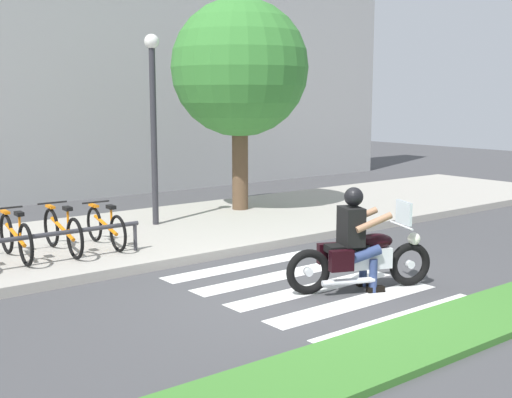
# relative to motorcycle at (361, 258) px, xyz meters

# --- Properties ---
(ground_plane) EXTENTS (48.00, 48.00, 0.00)m
(ground_plane) POSITION_rel_motorcycle_xyz_m (-0.84, 0.44, -0.45)
(ground_plane) COLOR #424244
(grass_median) EXTENTS (24.00, 1.10, 0.08)m
(grass_median) POSITION_rel_motorcycle_xyz_m (-0.84, -1.77, -0.41)
(grass_median) COLOR #3D7A2D
(grass_median) RESTS_ON ground
(sidewalk) EXTENTS (24.00, 4.40, 0.15)m
(sidewalk) POSITION_rel_motorcycle_xyz_m (-0.84, 4.81, -0.38)
(sidewalk) COLOR #A8A399
(sidewalk) RESTS_ON ground
(crosswalk_stripe_0) EXTENTS (2.80, 0.40, 0.01)m
(crosswalk_stripe_0) POSITION_rel_motorcycle_xyz_m (-0.49, -1.16, -0.45)
(crosswalk_stripe_0) COLOR white
(crosswalk_stripe_0) RESTS_ON ground
(crosswalk_stripe_1) EXTENTS (2.80, 0.40, 0.01)m
(crosswalk_stripe_1) POSITION_rel_motorcycle_xyz_m (-0.49, -0.36, -0.45)
(crosswalk_stripe_1) COLOR white
(crosswalk_stripe_1) RESTS_ON ground
(crosswalk_stripe_2) EXTENTS (2.80, 0.40, 0.01)m
(crosswalk_stripe_2) POSITION_rel_motorcycle_xyz_m (-0.49, 0.44, -0.45)
(crosswalk_stripe_2) COLOR white
(crosswalk_stripe_2) RESTS_ON ground
(crosswalk_stripe_3) EXTENTS (2.80, 0.40, 0.01)m
(crosswalk_stripe_3) POSITION_rel_motorcycle_xyz_m (-0.49, 1.24, -0.45)
(crosswalk_stripe_3) COLOR white
(crosswalk_stripe_3) RESTS_ON ground
(crosswalk_stripe_4) EXTENTS (2.80, 0.40, 0.01)m
(crosswalk_stripe_4) POSITION_rel_motorcycle_xyz_m (-0.49, 2.04, -0.45)
(crosswalk_stripe_4) COLOR white
(crosswalk_stripe_4) RESTS_ON ground
(motorcycle) EXTENTS (2.01, 0.99, 1.21)m
(motorcycle) POSITION_rel_motorcycle_xyz_m (0.00, 0.00, 0.00)
(motorcycle) COLOR black
(motorcycle) RESTS_ON ground
(rider) EXTENTS (0.75, 0.69, 1.43)m
(rider) POSITION_rel_motorcycle_xyz_m (-0.07, 0.03, 0.36)
(rider) COLOR black
(rider) RESTS_ON ground
(bicycle_1) EXTENTS (0.48, 1.63, 0.78)m
(bicycle_1) POSITION_rel_motorcycle_xyz_m (-3.35, 4.01, 0.05)
(bicycle_1) COLOR black
(bicycle_1) RESTS_ON sidewalk
(bicycle_2) EXTENTS (0.48, 1.71, 0.78)m
(bicycle_2) POSITION_rel_motorcycle_xyz_m (-2.60, 4.01, 0.05)
(bicycle_2) COLOR black
(bicycle_2) RESTS_ON sidewalk
(bicycle_3) EXTENTS (0.48, 1.56, 0.73)m
(bicycle_3) POSITION_rel_motorcycle_xyz_m (-1.86, 4.01, 0.03)
(bicycle_3) COLOR black
(bicycle_3) RESTS_ON sidewalk
(bike_rack) EXTENTS (2.83, 0.07, 0.48)m
(bike_rack) POSITION_rel_motorcycle_xyz_m (-2.97, 3.45, 0.10)
(bike_rack) COLOR #333338
(bike_rack) RESTS_ON sidewalk
(street_lamp) EXTENTS (0.28, 0.28, 3.79)m
(street_lamp) POSITION_rel_motorcycle_xyz_m (-0.23, 5.21, 1.88)
(street_lamp) COLOR #2D2D33
(street_lamp) RESTS_ON ground
(tree_near_rack) EXTENTS (2.97, 2.97, 4.72)m
(tree_near_rack) POSITION_rel_motorcycle_xyz_m (2.14, 5.61, 2.76)
(tree_near_rack) COLOR brown
(tree_near_rack) RESTS_ON ground
(building_backdrop) EXTENTS (24.00, 1.20, 9.67)m
(building_backdrop) POSITION_rel_motorcycle_xyz_m (-0.84, 10.51, 4.38)
(building_backdrop) COLOR #A3A3A3
(building_backdrop) RESTS_ON ground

